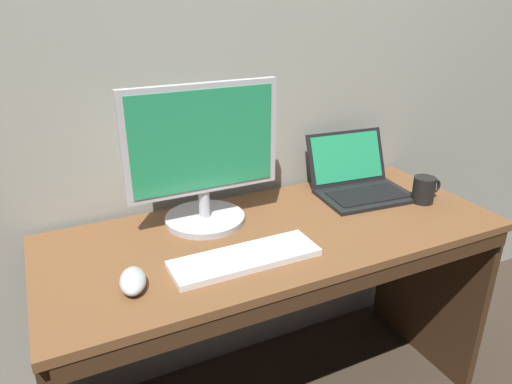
{
  "coord_description": "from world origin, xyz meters",
  "views": [
    {
      "loc": [
        -0.62,
        -1.14,
        1.41
      ],
      "look_at": [
        -0.07,
        0.0,
        0.87
      ],
      "focal_mm": 32.95,
      "sensor_mm": 36.0,
      "label": 1
    }
  ],
  "objects_px": {
    "wired_keyboard": "(245,258)",
    "laptop_black": "(360,184)",
    "external_monitor": "(203,161)",
    "computer_mouse": "(133,281)",
    "coffee_mug": "(424,190)"
  },
  "relations": [
    {
      "from": "wired_keyboard",
      "to": "laptop_black",
      "type": "bearing_deg",
      "value": 23.24
    },
    {
      "from": "external_monitor",
      "to": "computer_mouse",
      "type": "height_order",
      "value": "external_monitor"
    },
    {
      "from": "laptop_black",
      "to": "external_monitor",
      "type": "relative_size",
      "value": 0.72
    },
    {
      "from": "external_monitor",
      "to": "computer_mouse",
      "type": "distance_m",
      "value": 0.43
    },
    {
      "from": "laptop_black",
      "to": "coffee_mug",
      "type": "relative_size",
      "value": 3.03
    },
    {
      "from": "laptop_black",
      "to": "computer_mouse",
      "type": "height_order",
      "value": "laptop_black"
    },
    {
      "from": "computer_mouse",
      "to": "external_monitor",
      "type": "bearing_deg",
      "value": 53.95
    },
    {
      "from": "laptop_black",
      "to": "external_monitor",
      "type": "height_order",
      "value": "external_monitor"
    },
    {
      "from": "computer_mouse",
      "to": "coffee_mug",
      "type": "relative_size",
      "value": 1.05
    },
    {
      "from": "laptop_black",
      "to": "wired_keyboard",
      "type": "relative_size",
      "value": 0.83
    },
    {
      "from": "external_monitor",
      "to": "wired_keyboard",
      "type": "distance_m",
      "value": 0.33
    },
    {
      "from": "coffee_mug",
      "to": "laptop_black",
      "type": "bearing_deg",
      "value": 134.06
    },
    {
      "from": "wired_keyboard",
      "to": "computer_mouse",
      "type": "height_order",
      "value": "computer_mouse"
    },
    {
      "from": "computer_mouse",
      "to": "coffee_mug",
      "type": "distance_m",
      "value": 1.03
    },
    {
      "from": "wired_keyboard",
      "to": "computer_mouse",
      "type": "bearing_deg",
      "value": 179.06
    }
  ]
}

